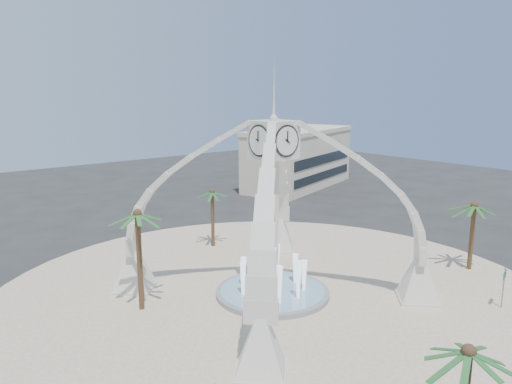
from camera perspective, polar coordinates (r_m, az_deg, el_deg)
ground at (r=36.03m, az=1.90°, el=-11.76°), size 140.00×140.00×0.00m
plaza at (r=36.02m, az=1.90°, el=-11.71°), size 40.00×40.00×0.06m
clock_tower at (r=33.98m, az=1.98°, el=-1.66°), size 17.94×17.94×16.30m
fountain at (r=35.92m, az=1.90°, el=-11.33°), size 8.00×8.00×3.62m
building_ne at (r=74.69m, az=4.91°, el=3.93°), size 21.87×14.17×8.60m
palm_east at (r=42.95m, az=23.70°, el=-1.49°), size 3.94×3.94×6.06m
palm_west at (r=32.67m, az=-13.41°, el=-2.63°), size 4.45×4.45×7.25m
palm_north at (r=45.45m, az=-5.03°, el=-0.08°), size 4.14×4.14×5.79m
palm_south at (r=20.15m, az=23.12°, el=-16.62°), size 3.89×3.89×5.81m
street_sign at (r=37.11m, az=26.48°, el=-8.98°), size 1.01×0.27×2.81m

